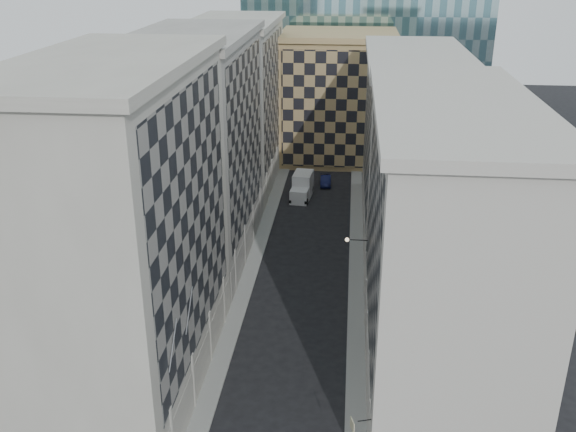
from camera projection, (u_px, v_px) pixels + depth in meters
The scene contains 13 objects.
sidewalk_west at pixel (252, 266), 64.95m from camera, with size 1.50×100.00×0.15m, color gray.
sidewalk_east at pixel (356, 271), 63.99m from camera, with size 1.50×100.00×0.15m, color gray.
bldg_left_a at pixel (125, 235), 43.50m from camera, with size 10.80×22.80×23.70m.
bldg_left_b at pixel (199, 149), 63.90m from camera, with size 10.80×22.80×22.70m.
bldg_left_c at pixel (237, 105), 84.29m from camera, with size 10.80×22.80×21.70m.
bldg_right_a at pixel (441, 244), 45.75m from camera, with size 10.80×26.80×20.70m.
bldg_right_b at pixel (411, 144), 70.73m from camera, with size 10.80×28.80×19.70m.
tan_block at pixel (337, 97), 95.49m from camera, with size 16.80×14.80×18.80m.
flagpoles_left at pixel (181, 327), 39.92m from camera, with size 0.10×6.33×2.33m.
bracket_lamp at pixel (349, 240), 56.20m from camera, with size 1.98×0.36×0.36m.
box_truck at pixel (302, 187), 82.68m from camera, with size 2.79×5.82×3.09m.
dark_car at pixel (326, 180), 87.26m from camera, with size 1.40×4.03×1.33m, color #0E1336.
shop_sign at pixel (353, 425), 37.77m from camera, with size 1.25×0.72×0.82m.
Camera 1 is at (4.12, -27.35, 29.75)m, focal length 40.00 mm.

